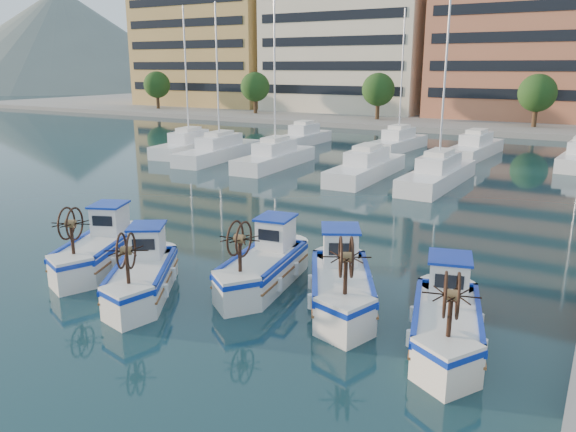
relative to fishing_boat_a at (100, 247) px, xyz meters
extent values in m
plane|color=#1A3E44|center=(3.81, -0.42, -0.73)|extent=(300.00, 300.00, 0.00)
cube|color=gray|center=(3.81, 66.58, -0.43)|extent=(180.00, 40.00, 0.60)
cube|color=tan|center=(-44.19, 64.58, 11.87)|extent=(24.00, 14.00, 24.00)
cube|color=black|center=(-44.19, 57.58, 11.87)|extent=(22.08, 0.12, 21.60)
cube|color=beige|center=(-19.19, 64.58, 10.37)|extent=(23.00, 14.00, 21.00)
cube|color=black|center=(-19.19, 57.58, 10.37)|extent=(21.16, 0.12, 18.90)
cube|color=#C06D4A|center=(4.81, 64.58, 12.37)|extent=(22.00, 14.00, 25.00)
cube|color=black|center=(4.81, 57.58, 12.37)|extent=(20.24, 0.12, 22.50)
cylinder|color=#3F2B19|center=(-46.19, 53.08, 0.77)|extent=(0.50, 0.50, 3.00)
sphere|color=#254E1B|center=(-46.19, 53.08, 3.47)|extent=(4.00, 4.00, 4.00)
cylinder|color=#3F2B19|center=(-28.19, 53.08, 0.77)|extent=(0.50, 0.50, 3.00)
sphere|color=#254E1B|center=(-28.19, 53.08, 3.47)|extent=(4.00, 4.00, 4.00)
cylinder|color=#3F2B19|center=(-10.19, 53.08, 0.77)|extent=(0.50, 0.50, 3.00)
sphere|color=#254E1B|center=(-10.19, 53.08, 3.47)|extent=(4.00, 4.00, 4.00)
cylinder|color=#3F2B19|center=(7.81, 53.08, 0.77)|extent=(0.50, 0.50, 3.00)
sphere|color=#254E1B|center=(7.81, 53.08, 3.47)|extent=(4.00, 4.00, 4.00)
cone|color=slate|center=(-136.19, 109.58, -0.73)|extent=(180.00, 180.00, 60.00)
cube|color=white|center=(-14.65, 22.56, -0.23)|extent=(3.28, 8.62, 1.00)
cylinder|color=silver|center=(-14.65, 22.56, 5.27)|extent=(0.12, 0.12, 11.00)
cube|color=white|center=(-10.72, 21.47, -0.23)|extent=(3.19, 10.06, 1.00)
cylinder|color=silver|center=(-10.72, 21.47, 5.27)|extent=(0.12, 0.12, 11.00)
cube|color=white|center=(-5.26, 20.72, -0.23)|extent=(2.62, 8.83, 1.00)
cylinder|color=silver|center=(-5.26, 20.72, 5.27)|extent=(0.12, 0.12, 11.00)
cube|color=white|center=(1.95, 20.22, -0.23)|extent=(2.39, 9.13, 1.00)
cube|color=white|center=(6.59, 20.17, -0.23)|extent=(2.43, 9.24, 1.00)
cylinder|color=silver|center=(6.59, 20.17, 5.27)|extent=(0.12, 0.12, 11.00)
cube|color=white|center=(-9.17, 32.27, -0.23)|extent=(2.25, 7.13, 1.00)
cube|color=white|center=(-0.42, 33.05, -0.23)|extent=(2.80, 8.01, 1.00)
cylinder|color=silver|center=(-0.42, 33.05, 5.27)|extent=(0.12, 0.12, 11.00)
cube|color=white|center=(6.04, 32.91, -0.23)|extent=(2.82, 8.93, 1.00)
cube|color=silver|center=(0.05, -0.12, -0.24)|extent=(3.05, 4.25, 0.98)
cube|color=#0C2AA4|center=(0.05, -0.12, 0.13)|extent=(3.14, 4.38, 0.15)
cube|color=#1938CA|center=(0.05, -0.12, 0.07)|extent=(2.56, 3.75, 0.06)
cube|color=white|center=(-0.38, 0.91, 0.76)|extent=(1.41, 1.51, 1.02)
cube|color=#0C2AA4|center=(-0.38, 0.91, 1.32)|extent=(1.59, 1.69, 0.07)
cylinder|color=#331E14|center=(0.70, -1.67, 0.79)|extent=(0.11, 0.11, 1.08)
cylinder|color=brown|center=(0.70, -1.67, 1.37)|extent=(0.37, 0.35, 0.26)
torus|color=#331E14|center=(0.57, -1.72, 1.37)|extent=(0.48, 1.03, 1.09)
torus|color=#331E14|center=(0.82, -1.61, 1.37)|extent=(0.48, 1.03, 1.09)
cube|color=silver|center=(3.21, -1.20, -0.26)|extent=(3.33, 4.01, 0.93)
cube|color=#0C2AA4|center=(3.21, -1.20, 0.09)|extent=(3.43, 4.13, 0.14)
cube|color=#1938CA|center=(3.21, -1.20, 0.04)|extent=(2.83, 3.51, 0.05)
cube|color=white|center=(2.64, -0.29, 0.69)|extent=(1.44, 1.50, 0.98)
cube|color=#0C2AA4|center=(2.64, -0.29, 1.23)|extent=(1.62, 1.68, 0.07)
cylinder|color=#331E14|center=(4.05, -2.55, 0.72)|extent=(0.11, 0.11, 1.03)
cylinder|color=brown|center=(4.05, -2.55, 1.27)|extent=(0.37, 0.36, 0.25)
torus|color=#331E14|center=(3.94, -2.62, 1.27)|extent=(0.60, 0.91, 1.04)
torus|color=#331E14|center=(4.17, -2.48, 1.27)|extent=(0.60, 0.91, 1.04)
cube|color=silver|center=(6.06, 1.38, -0.24)|extent=(2.24, 4.10, 0.97)
cube|color=#0C2AA4|center=(6.06, 1.38, 0.13)|extent=(2.31, 4.22, 0.15)
cube|color=#1938CA|center=(6.06, 1.38, 0.07)|extent=(1.82, 3.66, 0.06)
cube|color=white|center=(5.89, 2.48, 0.76)|extent=(1.19, 1.35, 1.02)
cube|color=#0C2AA4|center=(5.89, 2.48, 1.31)|extent=(1.35, 1.50, 0.07)
cylinder|color=#331E14|center=(6.31, -0.27, 0.78)|extent=(0.11, 0.11, 1.07)
cylinder|color=brown|center=(6.31, -0.27, 1.36)|extent=(0.33, 0.30, 0.26)
torus|color=#331E14|center=(6.17, -0.29, 1.36)|extent=(0.23, 1.08, 1.08)
torus|color=#331E14|center=(6.45, -0.24, 1.36)|extent=(0.23, 1.08, 1.08)
cube|color=silver|center=(8.97, 1.18, -0.23)|extent=(3.37, 4.33, 1.00)
cube|color=#0C2AA4|center=(8.97, 1.18, 0.15)|extent=(3.47, 4.46, 0.15)
cube|color=#1938CA|center=(8.97, 1.18, 0.09)|extent=(2.85, 3.80, 0.06)
cube|color=white|center=(8.44, 2.19, 0.79)|extent=(1.50, 1.58, 1.05)
cube|color=#0C2AA4|center=(8.44, 2.19, 1.37)|extent=(1.69, 1.77, 0.08)
cylinder|color=#331E14|center=(9.76, -0.33, 0.82)|extent=(0.11, 0.11, 1.10)
cylinder|color=brown|center=(9.76, -0.33, 1.41)|extent=(0.39, 0.38, 0.27)
torus|color=#331E14|center=(9.63, -0.40, 1.41)|extent=(0.57, 1.02, 1.11)
torus|color=#331E14|center=(9.89, -0.27, 1.41)|extent=(0.57, 1.02, 1.11)
cube|color=silver|center=(12.35, 0.29, -0.25)|extent=(2.58, 4.15, 0.96)
cube|color=#0C2AA4|center=(12.35, 0.29, 0.12)|extent=(2.66, 4.27, 0.15)
cube|color=#1938CA|center=(12.35, 0.29, 0.06)|extent=(2.13, 3.68, 0.06)
cube|color=white|center=(12.06, 1.35, 0.74)|extent=(1.28, 1.41, 1.01)
cube|color=#0C2AA4|center=(12.06, 1.35, 1.29)|extent=(1.45, 1.58, 0.07)
cylinder|color=#331E14|center=(12.77, -1.31, 0.77)|extent=(0.11, 0.11, 1.06)
cylinder|color=brown|center=(12.77, -1.31, 1.34)|extent=(0.35, 0.32, 0.26)
torus|color=#331E14|center=(12.63, -1.34, 1.34)|extent=(0.34, 1.05, 1.07)
torus|color=#331E14|center=(12.90, -1.27, 1.34)|extent=(0.34, 1.05, 1.07)
camera|label=1|loc=(15.43, -13.16, 6.27)|focal=35.00mm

